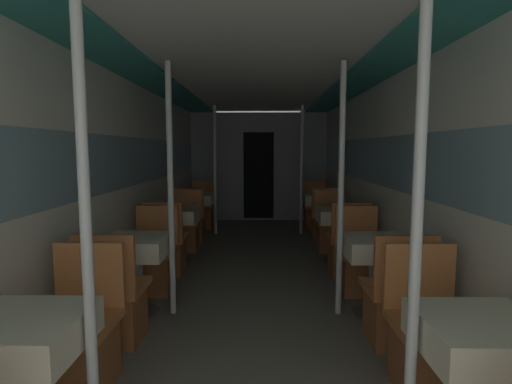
% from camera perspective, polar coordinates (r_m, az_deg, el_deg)
% --- Properties ---
extents(wall_left, '(0.05, 10.08, 2.28)m').
position_cam_1_polar(wall_left, '(4.86, -17.34, 1.75)').
color(wall_left, silver).
rests_on(wall_left, ground_plane).
extents(wall_right, '(0.05, 10.08, 2.28)m').
position_cam_1_polar(wall_right, '(4.83, 17.65, 1.72)').
color(wall_right, silver).
rests_on(wall_right, ground_plane).
extents(ceiling_panel, '(2.92, 10.08, 0.07)m').
position_cam_1_polar(ceiling_panel, '(4.68, 0.11, 16.07)').
color(ceiling_panel, silver).
rests_on(ceiling_panel, wall_left).
extents(bulkhead_far, '(2.86, 0.09, 2.28)m').
position_cam_1_polar(bulkhead_far, '(8.50, 0.38, 3.57)').
color(bulkhead_far, gray).
rests_on(bulkhead_far, ground_plane).
extents(dining_table_left_0, '(0.56, 0.56, 0.72)m').
position_cam_1_polar(dining_table_left_0, '(2.34, -30.28, -18.17)').
color(dining_table_left_0, '#4C4C51').
rests_on(dining_table_left_0, ground_plane).
extents(chair_left_far_0, '(0.46, 0.46, 0.90)m').
position_cam_1_polar(chair_left_far_0, '(2.92, -23.86, -19.41)').
color(chair_left_far_0, '#9C5B31').
rests_on(chair_left_far_0, ground_plane).
extents(support_pole_left_0, '(0.05, 0.05, 2.28)m').
position_cam_1_polar(support_pole_left_0, '(2.03, -23.11, -5.05)').
color(support_pole_left_0, silver).
rests_on(support_pole_left_0, ground_plane).
extents(dining_table_left_1, '(0.56, 0.56, 0.72)m').
position_cam_1_polar(dining_table_left_1, '(3.86, -16.73, -8.09)').
color(dining_table_left_1, '#4C4C51').
rests_on(dining_table_left_1, ground_plane).
extents(chair_left_near_1, '(0.46, 0.46, 0.90)m').
position_cam_1_polar(chair_left_near_1, '(3.44, -19.50, -15.26)').
color(chair_left_near_1, '#9C5B31').
rests_on(chair_left_near_1, ground_plane).
extents(chair_left_far_1, '(0.46, 0.46, 0.90)m').
position_cam_1_polar(chair_left_far_1, '(4.47, -14.40, -10.10)').
color(chair_left_far_1, '#9C5B31').
rests_on(chair_left_far_1, ground_plane).
extents(support_pole_left_1, '(0.05, 0.05, 2.28)m').
position_cam_1_polar(support_pole_left_1, '(3.68, -12.10, 0.14)').
color(support_pole_left_1, silver).
rests_on(support_pole_left_1, ground_plane).
extents(dining_table_left_2, '(0.56, 0.56, 0.72)m').
position_cam_1_polar(dining_table_left_2, '(5.52, -11.30, -3.70)').
color(dining_table_left_2, '#4C4C51').
rests_on(dining_table_left_2, ground_plane).
extents(chair_left_near_2, '(0.46, 0.46, 0.90)m').
position_cam_1_polar(chair_left_near_2, '(5.04, -12.58, -8.19)').
color(chair_left_near_2, '#9C5B31').
rests_on(chair_left_near_2, ground_plane).
extents(chair_left_far_2, '(0.46, 0.46, 0.90)m').
position_cam_1_polar(chair_left_far_2, '(6.13, -10.13, -5.59)').
color(chair_left_far_2, '#9C5B31').
rests_on(chair_left_far_2, ground_plane).
extents(dining_table_left_3, '(0.56, 0.56, 0.72)m').
position_cam_1_polar(dining_table_left_3, '(7.23, -8.43, -1.34)').
color(dining_table_left_3, '#4C4C51').
rests_on(dining_table_left_3, ground_plane).
extents(chair_left_near_3, '(0.46, 0.46, 0.90)m').
position_cam_1_polar(chair_left_near_3, '(6.72, -9.15, -4.54)').
color(chair_left_near_3, '#9C5B31').
rests_on(chair_left_near_3, ground_plane).
extents(chair_left_far_3, '(0.46, 0.46, 0.90)m').
position_cam_1_polar(chair_left_far_3, '(7.83, -7.73, -3.00)').
color(chair_left_far_3, '#9C5B31').
rests_on(chair_left_far_3, ground_plane).
extents(support_pole_left_3, '(0.05, 0.05, 2.28)m').
position_cam_1_polar(support_pole_left_3, '(7.13, -5.88, 3.08)').
color(support_pole_left_3, silver).
rests_on(support_pole_left_3, ground_plane).
extents(dining_table_right_0, '(0.56, 0.56, 0.72)m').
position_cam_1_polar(dining_table_right_0, '(2.30, 29.46, -18.62)').
color(dining_table_right_0, '#4C4C51').
rests_on(dining_table_right_0, ground_plane).
extents(chair_right_far_0, '(0.46, 0.46, 0.90)m').
position_cam_1_polar(chair_right_far_0, '(2.89, 23.37, -19.72)').
color(chair_right_far_0, '#9C5B31').
rests_on(chair_right_far_0, ground_plane).
extents(support_pole_right_0, '(0.05, 0.05, 2.28)m').
position_cam_1_polar(support_pole_right_0, '(1.99, 21.96, -5.20)').
color(support_pole_right_0, silver).
rests_on(support_pole_right_0, ground_plane).
extents(dining_table_right_1, '(0.56, 0.56, 0.72)m').
position_cam_1_polar(dining_table_right_1, '(3.84, 16.72, -8.19)').
color(dining_table_right_1, '#4C4C51').
rests_on(dining_table_right_1, ground_plane).
extents(chair_right_near_1, '(0.46, 0.46, 0.90)m').
position_cam_1_polar(chair_right_near_1, '(3.41, 19.28, -15.45)').
color(chair_right_near_1, '#9C5B31').
rests_on(chair_right_near_1, ground_plane).
extents(chair_right_far_1, '(0.46, 0.46, 0.90)m').
position_cam_1_polar(chair_right_far_1, '(4.45, 14.55, -10.19)').
color(chair_right_far_1, '#9C5B31').
rests_on(chair_right_far_1, ground_plane).
extents(support_pole_right_1, '(0.05, 0.05, 2.28)m').
position_cam_1_polar(support_pole_right_1, '(3.66, 12.03, 0.11)').
color(support_pole_right_1, silver).
rests_on(support_pole_right_1, ground_plane).
extents(dining_table_right_2, '(0.56, 0.56, 0.72)m').
position_cam_1_polar(dining_table_right_2, '(5.50, 11.70, -3.74)').
color(dining_table_right_2, '#4C4C51').
rests_on(dining_table_right_2, ground_plane).
extents(chair_right_near_2, '(0.46, 0.46, 0.90)m').
position_cam_1_polar(chair_right_near_2, '(5.02, 12.87, -8.26)').
color(chair_right_near_2, '#9C5B31').
rests_on(chair_right_near_2, ground_plane).
extents(chair_right_far_2, '(0.46, 0.46, 0.90)m').
position_cam_1_polar(chair_right_far_2, '(6.11, 10.62, -5.63)').
color(chair_right_far_2, '#9C5B31').
rests_on(chair_right_far_2, ground_plane).
extents(dining_table_right_3, '(0.56, 0.56, 0.72)m').
position_cam_1_polar(dining_table_right_3, '(7.21, 9.06, -1.36)').
color(dining_table_right_3, '#4C4C51').
rests_on(dining_table_right_3, ground_plane).
extents(chair_right_near_3, '(0.46, 0.46, 0.90)m').
position_cam_1_polar(chair_right_near_3, '(6.70, 9.72, -4.57)').
color(chair_right_near_3, '#9C5B31').
rests_on(chair_right_near_3, ground_plane).
extents(chair_right_far_3, '(0.46, 0.46, 0.90)m').
position_cam_1_polar(chair_right_far_3, '(7.81, 8.42, -3.02)').
color(chair_right_far_3, '#9C5B31').
rests_on(chair_right_far_3, ground_plane).
extents(support_pole_right_3, '(0.05, 0.05, 2.28)m').
position_cam_1_polar(support_pole_right_3, '(7.12, 6.51, 3.07)').
color(support_pole_right_3, silver).
rests_on(support_pole_right_3, ground_plane).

